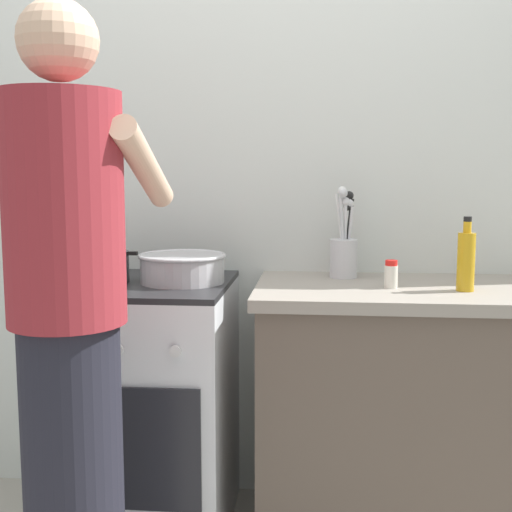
{
  "coord_description": "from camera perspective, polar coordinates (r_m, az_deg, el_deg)",
  "views": [
    {
      "loc": [
        0.26,
        -2.1,
        1.28
      ],
      "look_at": [
        0.05,
        0.12,
        1.0
      ],
      "focal_mm": 46.7,
      "sensor_mm": 36.0,
      "label": 1
    }
  ],
  "objects": [
    {
      "name": "countertop",
      "position": [
        2.42,
        12.28,
        -13.05
      ],
      "size": [
        1.0,
        0.6,
        0.9
      ],
      "color": "brown",
      "rests_on": "ground"
    },
    {
      "name": "oil_bottle",
      "position": [
        2.24,
        17.55,
        -0.33
      ],
      "size": [
        0.06,
        0.06,
        0.24
      ],
      "color": "gold",
      "rests_on": "countertop"
    },
    {
      "name": "person",
      "position": [
        1.79,
        -15.69,
        -6.75
      ],
      "size": [
        0.41,
        0.5,
        1.7
      ],
      "color": "black",
      "rests_on": "ground"
    },
    {
      "name": "mixing_bowl",
      "position": [
        2.32,
        -6.33,
        -0.93
      ],
      "size": [
        0.31,
        0.31,
        0.1
      ],
      "color": "#B7B7BC",
      "rests_on": "stove_range"
    },
    {
      "name": "back_wall",
      "position": [
        2.6,
        4.12,
        6.49
      ],
      "size": [
        3.2,
        0.1,
        2.5
      ],
      "color": "silver",
      "rests_on": "ground"
    },
    {
      "name": "spice_bottle",
      "position": [
        2.25,
        11.49,
        -1.56
      ],
      "size": [
        0.04,
        0.04,
        0.09
      ],
      "color": "silver",
      "rests_on": "countertop"
    },
    {
      "name": "stove_range",
      "position": [
        2.47,
        -9.42,
        -12.54
      ],
      "size": [
        0.6,
        0.62,
        0.9
      ],
      "color": "silver",
      "rests_on": "ground"
    },
    {
      "name": "utensil_crock",
      "position": [
        2.43,
        7.55,
        0.57
      ],
      "size": [
        0.1,
        0.1,
        0.33
      ],
      "color": "silver",
      "rests_on": "countertop"
    },
    {
      "name": "pot",
      "position": [
        2.37,
        -13.1,
        -0.91
      ],
      "size": [
        0.26,
        0.19,
        0.11
      ],
      "color": "#38383D",
      "rests_on": "stove_range"
    }
  ]
}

